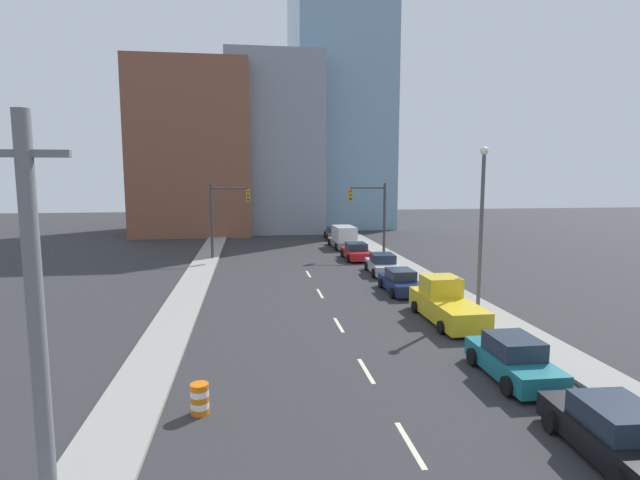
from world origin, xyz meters
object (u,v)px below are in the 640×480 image
at_px(traffic_signal_left, 222,212).
at_px(sedan_brown, 334,233).
at_px(traffic_signal_right, 375,210).
at_px(sedan_silver, 383,265).
at_px(pickup_truck_yellow, 446,304).
at_px(sedan_red, 356,252).
at_px(utility_pole_left_near, 37,329).
at_px(traffic_barrel, 200,399).
at_px(box_truck_gray, 344,238).
at_px(street_lamp, 482,217).
at_px(sedan_navy, 400,282).
at_px(sedan_black, 617,434).
at_px(sedan_teal, 513,360).

relative_size(traffic_signal_left, sedan_brown, 1.44).
distance_m(traffic_signal_right, sedan_silver, 9.00).
bearing_deg(pickup_truck_yellow, traffic_signal_left, 120.24).
bearing_deg(traffic_signal_right, sedan_red, -140.74).
relative_size(utility_pole_left_near, traffic_barrel, 8.86).
distance_m(utility_pole_left_near, box_truck_gray, 41.55).
distance_m(traffic_signal_left, street_lamp, 23.66).
bearing_deg(sedan_navy, box_truck_gray, 89.89).
height_order(traffic_signal_left, traffic_barrel, traffic_signal_left).
relative_size(traffic_signal_left, traffic_signal_right, 1.00).
relative_size(traffic_signal_left, sedan_black, 1.43).
distance_m(sedan_teal, box_truck_gray, 33.03).
distance_m(traffic_barrel, box_truck_gray, 35.92).
xyz_separation_m(sedan_silver, sedan_brown, (-0.09, 20.84, -0.05)).
distance_m(street_lamp, sedan_silver, 11.57).
xyz_separation_m(pickup_truck_yellow, sedan_brown, (-0.06, 33.03, -0.21)).
distance_m(traffic_barrel, sedan_navy, 18.17).
relative_size(traffic_signal_left, sedan_navy, 1.48).
distance_m(traffic_barrel, pickup_truck_yellow, 14.05).
xyz_separation_m(sedan_teal, box_truck_gray, (0.07, 33.03, 0.33)).
distance_m(traffic_barrel, sedan_brown, 42.93).
bearing_deg(utility_pole_left_near, traffic_signal_left, 87.27).
xyz_separation_m(traffic_barrel, box_truck_gray, (10.91, 34.21, 0.56)).
relative_size(sedan_silver, box_truck_gray, 0.79).
bearing_deg(traffic_signal_left, sedan_navy, -50.67).
bearing_deg(sedan_navy, sedan_brown, 89.40).
bearing_deg(utility_pole_left_near, sedan_teal, 25.06).
bearing_deg(sedan_navy, utility_pole_left_near, -123.72).
distance_m(street_lamp, sedan_teal, 10.43).
relative_size(utility_pole_left_near, box_truck_gray, 1.44).
relative_size(sedan_black, sedan_silver, 0.99).
bearing_deg(pickup_truck_yellow, sedan_black, -92.27).
distance_m(utility_pole_left_near, pickup_truck_yellow, 19.46).
height_order(sedan_black, sedan_red, sedan_black).
bearing_deg(sedan_brown, sedan_silver, -87.06).
height_order(traffic_signal_right, pickup_truck_yellow, traffic_signal_right).
relative_size(traffic_barrel, sedan_red, 0.21).
distance_m(pickup_truck_yellow, sedan_silver, 12.19).
relative_size(box_truck_gray, sedan_brown, 1.29).
height_order(traffic_signal_left, sedan_silver, traffic_signal_left).
bearing_deg(traffic_signal_left, street_lamp, -51.80).
bearing_deg(pickup_truck_yellow, utility_pole_left_near, -135.84).
bearing_deg(sedan_silver, sedan_red, 98.14).
relative_size(traffic_barrel, sedan_brown, 0.21).
distance_m(sedan_teal, sedan_silver, 19.42).
bearing_deg(sedan_teal, traffic_signal_left, 113.58).
bearing_deg(traffic_barrel, utility_pole_left_near, -115.73).
bearing_deg(sedan_black, utility_pole_left_near, -172.52).
relative_size(traffic_signal_right, traffic_barrel, 6.90).
relative_size(traffic_signal_right, sedan_silver, 1.41).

